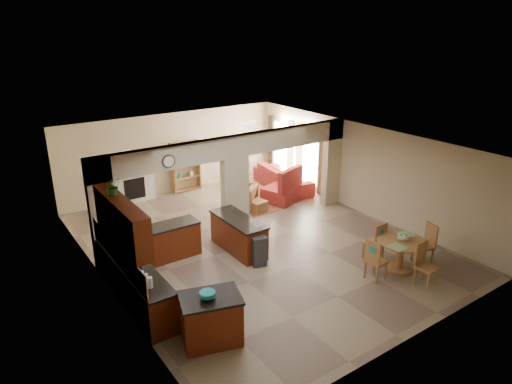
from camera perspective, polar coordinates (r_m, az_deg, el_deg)
floor at (r=12.55m, az=-0.11°, el=-6.35°), size 10.00×10.00×0.00m
ceiling at (r=11.57m, az=-0.12°, el=6.13°), size 10.00×10.00×0.00m
wall_back at (r=16.16m, az=-10.27°, el=4.82°), size 8.00×0.00×8.00m
wall_front at (r=8.74m, az=19.14°, el=-9.94°), size 8.00×0.00×8.00m
wall_left at (r=10.43m, az=-18.57°, el=-4.79°), size 0.00×10.00×10.00m
wall_right at (r=14.51m, az=13.01°, el=2.84°), size 0.00×10.00×10.00m
partition_left_pier at (r=11.39m, az=-18.62°, el=-2.64°), size 0.60×0.25×2.80m
partition_center_pier at (r=12.88m, az=-2.64°, el=-0.31°), size 0.80×0.25×2.20m
partition_right_pier at (r=14.97m, az=9.43°, el=3.62°), size 0.60×0.25×2.80m
partition_header at (r=12.45m, az=-2.74°, el=5.72°), size 8.00×0.25×0.60m
kitchen_counter at (r=10.82m, az=-13.86°, el=-8.88°), size 2.52×3.29×1.48m
upper_cabinets at (r=9.56m, az=-16.48°, el=-3.46°), size 0.35×2.40×0.90m
peninsula at (r=11.97m, az=-2.17°, el=-5.33°), size 0.70×1.85×0.91m
wall_clock at (r=11.44m, az=-10.86°, el=3.78°), size 0.34×0.03×0.34m
rug at (r=14.75m, az=-0.91°, el=-2.11°), size 1.60×1.30×0.01m
fireplace at (r=15.68m, az=-15.13°, el=0.93°), size 1.60×0.35×1.20m
shelving_unit at (r=16.28m, az=-8.78°, el=3.19°), size 1.00×0.32×1.80m
window_a at (r=16.11m, az=6.90°, el=4.21°), size 0.02×0.90×1.90m
window_b at (r=17.37m, az=3.19°, el=5.52°), size 0.02×0.90×1.90m
glazed_door at (r=16.77m, az=4.96°, el=4.40°), size 0.02×0.70×2.10m
drape_a_left at (r=15.66m, az=8.24°, el=3.68°), size 0.10×0.28×2.30m
drape_a_right at (r=16.52m, az=5.42°, el=4.68°), size 0.10×0.28×2.30m
drape_b_left at (r=16.89m, az=4.33°, el=5.07°), size 0.10×0.28×2.30m
drape_b_right at (r=17.80m, az=1.90°, el=5.92°), size 0.10×0.28×2.30m
ceiling_fan at (r=14.86m, az=-1.95°, el=8.39°), size 1.00×1.00×0.10m
kitchen_island at (r=8.83m, az=-5.63°, el=-15.51°), size 1.30×1.09×0.96m
teal_bowl at (r=8.48m, az=-6.09°, el=-12.71°), size 0.29×0.29×0.14m
trash_can at (r=11.30m, az=0.35°, el=-7.52°), size 0.40×0.37×0.71m
dining_table at (r=11.53m, az=17.64°, el=-7.03°), size 1.18×1.18×0.80m
fruit_bowl at (r=11.41m, az=17.93°, el=-5.40°), size 0.28×0.28×0.15m
sofa at (r=16.47m, az=3.36°, el=1.74°), size 2.79×1.39×0.78m
chaise at (r=15.41m, az=3.31°, el=-0.18°), size 1.48×1.34×0.49m
armchair at (r=14.68m, az=-1.71°, el=-0.59°), size 1.20×1.20×0.79m
ottoman at (r=14.49m, az=0.20°, el=-1.78°), size 0.57×0.57×0.36m
plant at (r=9.61m, az=-17.47°, el=0.69°), size 0.41×0.38×0.39m
chair_north at (r=11.83m, az=14.85°, el=-5.84°), size 0.43×0.44×1.02m
chair_east at (r=12.11m, az=20.56°, el=-5.89°), size 0.52×0.52×1.02m
chair_south at (r=11.13m, az=20.26°, el=-8.24°), size 0.45×0.45×1.02m
chair_west at (r=10.96m, az=14.59°, el=-8.04°), size 0.46×0.46×1.02m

